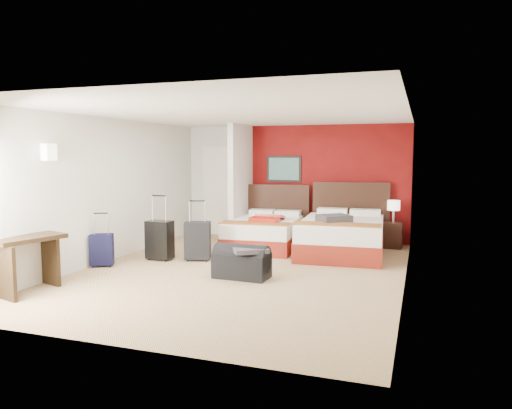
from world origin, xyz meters
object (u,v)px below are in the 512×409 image
at_px(bed_left, 264,234).
at_px(duffel_bag, 242,264).
at_px(suitcase_charcoal, 198,242).
at_px(desk, 29,264).
at_px(nightstand, 393,235).
at_px(table_lamp, 393,211).
at_px(red_suitcase_open, 267,219).
at_px(suitcase_navy, 102,251).
at_px(bed_right, 342,237).
at_px(suitcase_black, 160,241).

relative_size(bed_left, duffel_bag, 2.27).
height_order(bed_left, suitcase_charcoal, suitcase_charcoal).
relative_size(suitcase_charcoal, desk, 0.71).
bearing_deg(nightstand, table_lamp, 0.00).
bearing_deg(red_suitcase_open, duffel_bag, -83.20).
relative_size(red_suitcase_open, suitcase_navy, 1.45).
bearing_deg(red_suitcase_open, bed_right, -1.86).
bearing_deg(nightstand, suitcase_black, -145.38).
bearing_deg(duffel_bag, suitcase_black, 161.20).
relative_size(bed_right, table_lamp, 4.88).
height_order(suitcase_black, duffel_bag, suitcase_black).
height_order(bed_right, table_lamp, table_lamp).
xyz_separation_m(suitcase_black, desk, (-0.64, -2.36, 0.05)).
height_order(nightstand, suitcase_navy, same).
bearing_deg(bed_left, duffel_bag, -83.99).
bearing_deg(table_lamp, suitcase_black, -147.03).
bearing_deg(suitcase_black, nightstand, 33.60).
distance_m(bed_right, suitcase_charcoal, 2.70).
bearing_deg(suitcase_black, bed_left, 50.53).
height_order(suitcase_black, desk, desk).
bearing_deg(desk, suitcase_charcoal, 78.57).
distance_m(red_suitcase_open, suitcase_navy, 3.20).
xyz_separation_m(suitcase_charcoal, duffel_bag, (1.17, -0.89, -0.12)).
distance_m(duffel_bag, desk, 2.97).
xyz_separation_m(red_suitcase_open, suitcase_navy, (-2.16, -2.34, -0.35)).
height_order(red_suitcase_open, suitcase_black, suitcase_black).
bearing_deg(suitcase_charcoal, red_suitcase_open, 40.93).
distance_m(nightstand, table_lamp, 0.48).
xyz_separation_m(table_lamp, suitcase_black, (-3.85, -2.50, -0.40)).
bearing_deg(table_lamp, desk, -132.75).
height_order(bed_right, suitcase_black, suitcase_black).
bearing_deg(suitcase_charcoal, desk, -134.51).
bearing_deg(bed_right, suitcase_charcoal, -153.30).
xyz_separation_m(bed_left, desk, (-2.04, -4.03, 0.10)).
height_order(suitcase_charcoal, suitcase_navy, suitcase_charcoal).
distance_m(red_suitcase_open, suitcase_charcoal, 1.65).
relative_size(bed_left, suitcase_black, 2.80).
xyz_separation_m(bed_right, duffel_bag, (-1.16, -2.25, -0.11)).
xyz_separation_m(nightstand, suitcase_charcoal, (-3.20, -2.32, 0.07)).
bearing_deg(red_suitcase_open, suitcase_navy, -133.80).
bearing_deg(suitcase_navy, duffel_bag, -25.51).
xyz_separation_m(red_suitcase_open, desk, (-2.14, -3.93, -0.22)).
bearing_deg(bed_right, suitcase_navy, -151.26).
height_order(suitcase_black, suitcase_navy, suitcase_black).
distance_m(bed_right, suitcase_navy, 4.31).
height_order(bed_right, nightstand, bed_right).
height_order(red_suitcase_open, desk, desk).
height_order(table_lamp, suitcase_black, table_lamp).
relative_size(suitcase_charcoal, suitcase_navy, 1.27).
relative_size(bed_right, red_suitcase_open, 2.88).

